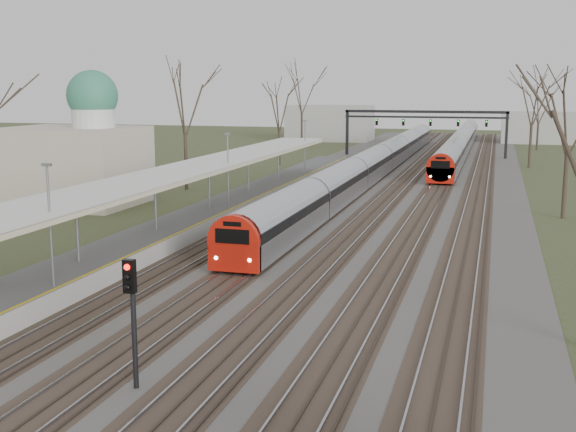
{
  "coord_description": "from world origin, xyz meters",
  "views": [
    {
      "loc": [
        9.3,
        -10.58,
        9.0
      ],
      "look_at": [
        -1.56,
        27.1,
        2.0
      ],
      "focal_mm": 45.0,
      "sensor_mm": 36.0,
      "label": 1
    }
  ],
  "objects": [
    {
      "name": "tree_west_far",
      "position": [
        -17.0,
        48.0,
        8.02
      ],
      "size": [
        5.5,
        5.5,
        11.33
      ],
      "color": "#2D231C",
      "rests_on": "ground"
    },
    {
      "name": "canopy",
      "position": [
        -9.05,
        32.99,
        3.93
      ],
      "size": [
        4.1,
        50.0,
        3.11
      ],
      "color": "slate",
      "rests_on": "platform"
    },
    {
      "name": "track_bed",
      "position": [
        0.26,
        55.0,
        0.06
      ],
      "size": [
        24.0,
        160.0,
        0.22
      ],
      "color": "#474442",
      "rests_on": "ground"
    },
    {
      "name": "signal_gantry",
      "position": [
        0.29,
        84.99,
        4.91
      ],
      "size": [
        21.0,
        0.59,
        6.08
      ],
      "color": "black",
      "rests_on": "ground"
    },
    {
      "name": "train_far",
      "position": [
        4.5,
        93.78,
        1.48
      ],
      "size": [
        2.62,
        75.21,
        3.05
      ],
      "color": "#B0B3BB",
      "rests_on": "ground"
    },
    {
      "name": "platform",
      "position": [
        -9.05,
        37.5,
        0.5
      ],
      "size": [
        3.5,
        69.0,
        1.0
      ],
      "primitive_type": "cube",
      "color": "#9E9B93",
      "rests_on": "ground"
    },
    {
      "name": "dome_building",
      "position": [
        -21.71,
        38.0,
        3.72
      ],
      "size": [
        10.0,
        8.0,
        10.3
      ],
      "color": "beige",
      "rests_on": "ground"
    },
    {
      "name": "signal_post",
      "position": [
        -0.75,
        7.73,
        2.72
      ],
      "size": [
        0.35,
        0.45,
        4.1
      ],
      "color": "black",
      "rests_on": "ground"
    },
    {
      "name": "tree_east_far",
      "position": [
        14.0,
        42.0,
        7.29
      ],
      "size": [
        5.0,
        5.0,
        10.3
      ],
      "color": "#2D231C",
      "rests_on": "ground"
    },
    {
      "name": "train_near",
      "position": [
        -2.5,
        65.72,
        1.48
      ],
      "size": [
        2.62,
        90.21,
        3.05
      ],
      "color": "#B0B3BB",
      "rests_on": "ground"
    }
  ]
}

